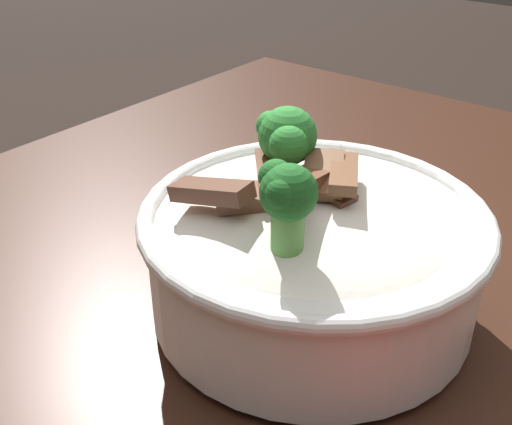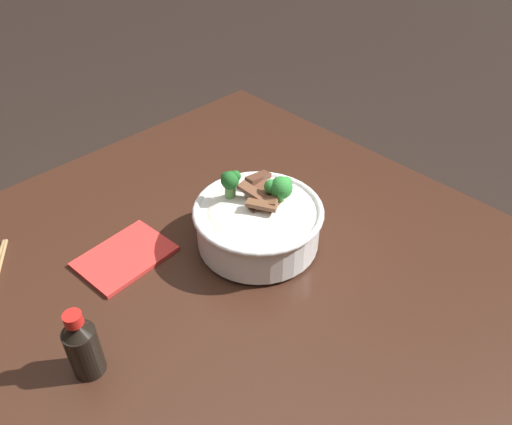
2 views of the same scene
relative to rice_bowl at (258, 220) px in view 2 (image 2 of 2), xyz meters
The scene contains 4 objects.
dining_table 0.24m from the rice_bowl, behind, with size 1.14×1.01×0.78m.
rice_bowl is the anchor object (origin of this frame).
soy_sauce_bottle 0.37m from the rice_bowl, behind, with size 0.05×0.05×0.12m.
folded_napkin 0.26m from the rice_bowl, 145.03° to the left, with size 0.16×0.12×0.01m, color red.
Camera 2 is at (-0.36, -0.51, 1.44)m, focal length 35.37 mm.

